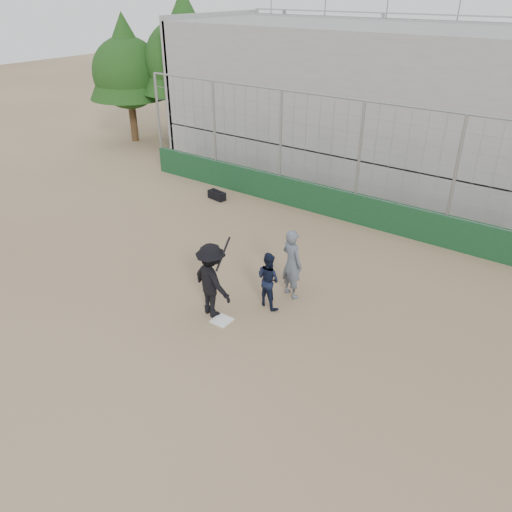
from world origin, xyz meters
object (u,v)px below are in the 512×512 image
Objects in this scene: umpire at (292,267)px; equipment_bag at (217,195)px; batter_at_plate at (212,280)px; catcher_crouched at (268,288)px.

umpire is 2.20× the size of equipment_bag.
umpire is (1.09, 1.81, -0.11)m from batter_at_plate.
batter_at_plate is at bearing -50.90° from equipment_bag.
catcher_crouched is at bearing -40.08° from equipment_bag.
batter_at_plate is at bearing 77.96° from umpire.
equipment_bag is (-4.65, 5.72, -0.79)m from batter_at_plate.
batter_at_plate is 1.21× the size of umpire.
umpire reaches higher than catcher_crouched.
batter_at_plate is 2.12m from umpire.
batter_at_plate reaches higher than umpire.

